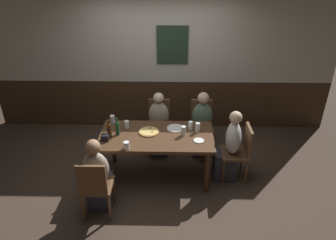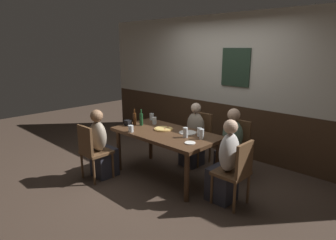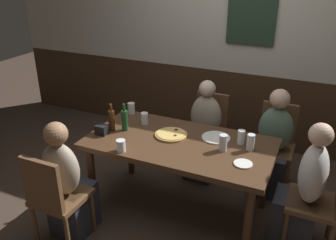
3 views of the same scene
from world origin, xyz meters
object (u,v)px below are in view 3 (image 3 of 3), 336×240
(plate_white_small, at_px, (243,164))
(pint_glass_stout, at_px, (251,143))
(plate_white_large, at_px, (216,138))
(person_mid_far, at_px, (204,137))
(person_left_near, at_px, (68,189))
(beer_glass_tall, at_px, (145,119))
(beer_bottle_green, at_px, (125,120))
(pizza, at_px, (171,134))
(chair_head_east, at_px, (324,199))
(chair_left_near, at_px, (54,196))
(pint_glass_pale, at_px, (241,138))
(dining_table, at_px, (179,149))
(chair_mid_far, at_px, (209,128))
(chair_right_far, at_px, (275,141))
(person_head_east, at_px, (302,196))
(beer_glass_half, at_px, (121,146))
(beer_bottle_brown, at_px, (112,120))
(tumbler_water, at_px, (223,143))
(pint_glass_amber, at_px, (131,109))
(person_right_far, at_px, (272,150))
(condiment_caddy, at_px, (102,130))

(plate_white_small, bearing_deg, pint_glass_stout, 90.54)
(plate_white_large, bearing_deg, person_mid_far, 119.37)
(plate_white_large, bearing_deg, person_left_near, -138.95)
(beer_glass_tall, bearing_deg, plate_white_large, -0.55)
(beer_bottle_green, bearing_deg, person_left_near, -103.72)
(pizza, distance_m, plate_white_large, 0.41)
(chair_head_east, height_order, chair_left_near, same)
(pint_glass_stout, bearing_deg, pint_glass_pale, 141.03)
(dining_table, distance_m, beer_glass_tall, 0.52)
(chair_mid_far, xyz_separation_m, person_left_near, (-0.73, -1.54, -0.04))
(chair_mid_far, relative_size, beer_bottle_green, 3.29)
(pizza, bearing_deg, beer_glass_tall, 159.58)
(dining_table, bearing_deg, chair_left_near, -130.68)
(pint_glass_pale, bearing_deg, beer_glass_tall, 179.14)
(chair_right_far, distance_m, person_head_east, 0.92)
(beer_glass_half, bearing_deg, chair_left_near, -125.67)
(pint_glass_pale, relative_size, beer_bottle_brown, 0.48)
(dining_table, height_order, plate_white_large, plate_white_large)
(person_mid_far, distance_m, tumbler_water, 0.87)
(plate_white_large, bearing_deg, chair_head_east, -11.23)
(dining_table, relative_size, chair_left_near, 1.90)
(person_left_near, bearing_deg, chair_head_east, 19.17)
(pizza, relative_size, beer_glass_half, 2.90)
(person_left_near, relative_size, pint_glass_amber, 9.34)
(dining_table, relative_size, chair_mid_far, 1.90)
(chair_mid_far, bearing_deg, pint_glass_stout, -50.90)
(pint_glass_pale, bearing_deg, beer_glass_half, -148.22)
(person_left_near, xyz_separation_m, beer_bottle_green, (0.17, 0.69, 0.39))
(pizza, bearing_deg, person_right_far, 36.03)
(beer_bottle_brown, height_order, plate_white_small, beer_bottle_brown)
(dining_table, distance_m, person_right_far, 1.03)
(beer_glass_tall, bearing_deg, condiment_caddy, -125.59)
(person_head_east, bearing_deg, pint_glass_amber, 168.33)
(pint_glass_stout, height_order, beer_glass_half, pint_glass_stout)
(chair_left_near, height_order, person_mid_far, person_mid_far)
(beer_glass_tall, bearing_deg, beer_bottle_brown, -130.45)
(person_left_near, distance_m, beer_glass_half, 0.58)
(pint_glass_stout, bearing_deg, beer_glass_half, -154.60)
(person_mid_far, distance_m, beer_glass_tall, 0.75)
(chair_left_near, height_order, person_head_east, person_head_east)
(chair_right_far, relative_size, pint_glass_amber, 7.50)
(pizza, relative_size, beer_bottle_green, 1.12)
(pizza, height_order, beer_glass_tall, beer_glass_tall)
(pint_glass_stout, bearing_deg, condiment_caddy, -168.68)
(beer_glass_half, distance_m, pint_glass_pale, 1.05)
(beer_glass_half, bearing_deg, chair_head_east, 12.71)
(person_mid_far, height_order, pizza, person_mid_far)
(pizza, distance_m, tumbler_water, 0.52)
(beer_glass_half, xyz_separation_m, tumbler_water, (0.78, 0.37, 0.02))
(chair_right_far, bearing_deg, person_left_near, -133.56)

